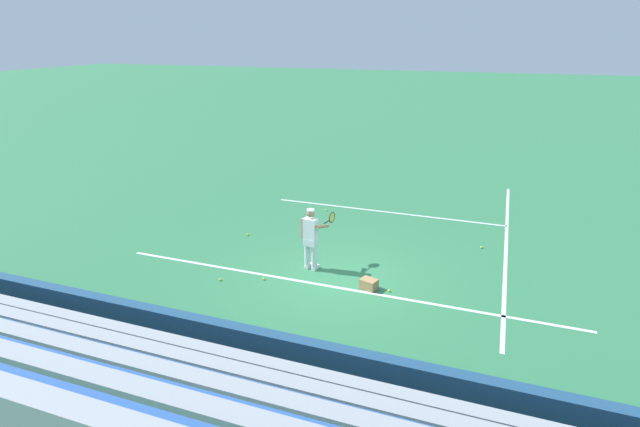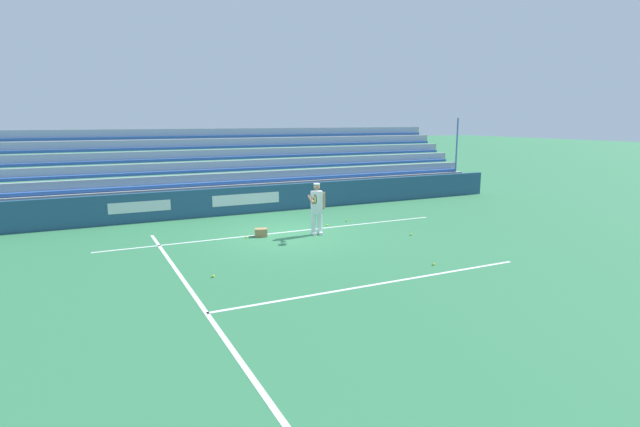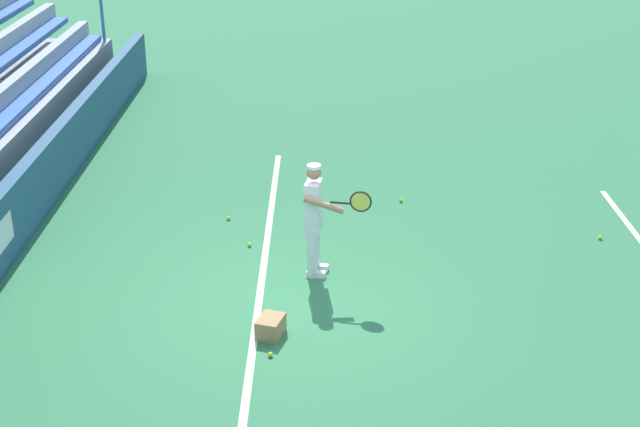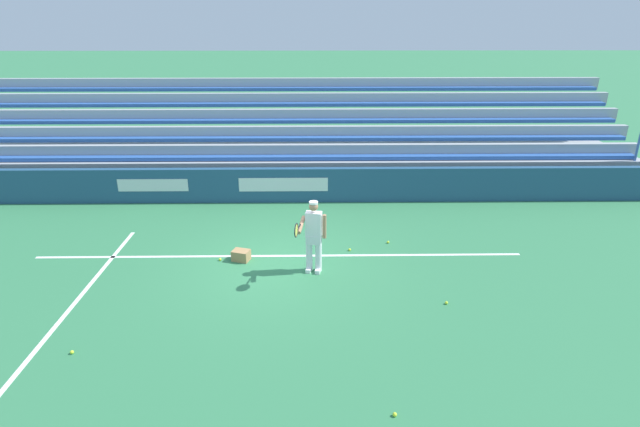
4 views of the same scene
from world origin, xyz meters
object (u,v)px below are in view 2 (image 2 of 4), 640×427
Objects in this scene: ball_box_cardboard at (261,232)px; tennis_ball_toward_net at (411,234)px; tennis_ball_far_right at (434,264)px; tennis_ball_stray_back at (213,276)px; tennis_ball_midcourt at (346,220)px; tennis_ball_by_box at (327,225)px; tennis_ball_far_left at (246,237)px; tennis_player at (317,208)px.

ball_box_cardboard reaches higher than tennis_ball_toward_net.
tennis_ball_stray_back is at bearing -15.94° from tennis_ball_far_right.
tennis_ball_toward_net is 1.00× the size of tennis_ball_far_right.
tennis_ball_midcourt and tennis_ball_by_box have the same top height.
tennis_ball_by_box is (-3.19, -0.50, 0.00)m from tennis_ball_far_left.
ball_box_cardboard is 6.06× the size of tennis_ball_far_right.
ball_box_cardboard is 6.06× the size of tennis_ball_by_box.
ball_box_cardboard is at bearing -24.69° from tennis_ball_toward_net.
tennis_ball_midcourt and tennis_ball_far_right have the same top height.
tennis_ball_stray_back is 1.00× the size of tennis_ball_toward_net.
ball_box_cardboard reaches higher than tennis_ball_far_right.
tennis_ball_by_box is (-2.68, -0.48, -0.10)m from ball_box_cardboard.
tennis_ball_toward_net is (-0.78, 2.98, 0.00)m from tennis_ball_midcourt.
tennis_player is 25.98× the size of tennis_ball_stray_back.
tennis_ball_far_right is (-1.19, 4.58, -0.86)m from tennis_player.
ball_box_cardboard is 6.06× the size of tennis_ball_far_left.
tennis_ball_midcourt is (-6.22, -4.50, 0.00)m from tennis_ball_stray_back.
tennis_ball_midcourt is at bearing -166.23° from ball_box_cardboard.
tennis_ball_stray_back is 1.00× the size of tennis_ball_midcourt.
ball_box_cardboard is at bearing -124.93° from tennis_ball_stray_back.
tennis_player is 3.24m from tennis_ball_toward_net.
tennis_ball_stray_back and tennis_ball_toward_net have the same top height.
tennis_ball_far_right is at bearing 92.79° from tennis_ball_by_box.
tennis_ball_toward_net is at bearing -116.67° from tennis_ball_far_right.
tennis_ball_toward_net is 3.45m from tennis_ball_far_right.
ball_box_cardboard is 0.52m from tennis_ball_far_left.
tennis_ball_stray_back is (2.51, 3.59, -0.10)m from ball_box_cardboard.
tennis_ball_midcourt is 3.08m from tennis_ball_toward_net.
tennis_ball_far_right is at bearing 124.06° from tennis_ball_far_left.
tennis_ball_by_box is at bearing -87.21° from tennis_ball_far_right.
ball_box_cardboard is 6.06× the size of tennis_ball_stray_back.
ball_box_cardboard is 4.95m from tennis_ball_toward_net.
tennis_ball_far_right is 6.19m from tennis_ball_far_left.
tennis_ball_stray_back is at bearing 12.25° from tennis_ball_toward_net.
tennis_ball_midcourt is 1.00× the size of tennis_ball_far_right.
tennis_ball_midcourt is 4.33m from tennis_ball_far_left.
tennis_ball_midcourt is at bearing -167.55° from tennis_ball_far_left.
tennis_ball_stray_back is at bearing 35.86° from tennis_ball_midcourt.
tennis_ball_stray_back and tennis_ball_far_right have the same top height.
tennis_ball_midcourt is 1.00× the size of tennis_ball_by_box.
tennis_player is at bearing 48.71° from tennis_ball_by_box.
tennis_ball_toward_net and tennis_ball_far_right have the same top height.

